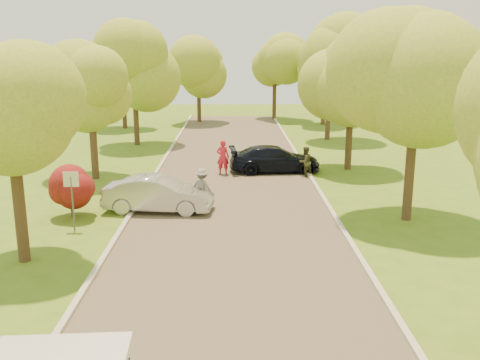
{
  "coord_description": "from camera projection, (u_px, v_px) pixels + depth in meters",
  "views": [
    {
      "loc": [
        0.04,
        -14.78,
        6.46
      ],
      "look_at": [
        0.33,
        6.26,
        1.3
      ],
      "focal_mm": 40.0,
      "sensor_mm": 36.0,
      "label": 1
    }
  ],
  "objects": [
    {
      "name": "silver_sedan",
      "position": [
        158.0,
        194.0,
        21.73
      ],
      "size": [
        4.56,
        2.0,
        1.46
      ],
      "primitive_type": "imported",
      "rotation": [
        0.0,
        0.0,
        1.46
      ],
      "color": "#B0AFB4",
      "rests_on": "ground"
    },
    {
      "name": "street_sign",
      "position": [
        72.0,
        188.0,
        19.32
      ],
      "size": [
        0.55,
        0.06,
        2.17
      ],
      "color": "#59595E",
      "rests_on": "ground"
    },
    {
      "name": "tree_bg_a",
      "position": [
        125.0,
        64.0,
        43.63
      ],
      "size": [
        5.12,
        5.0,
        7.72
      ],
      "color": "#382619",
      "rests_on": "ground"
    },
    {
      "name": "red_shrub",
      "position": [
        71.0,
        190.0,
        20.88
      ],
      "size": [
        1.7,
        1.7,
        1.95
      ],
      "color": "#382619",
      "rests_on": "ground"
    },
    {
      "name": "person_striped",
      "position": [
        223.0,
        157.0,
        28.12
      ],
      "size": [
        0.74,
        0.55,
        1.85
      ],
      "primitive_type": "imported",
      "rotation": [
        0.0,
        0.0,
        2.98
      ],
      "color": "red",
      "rests_on": "ground"
    },
    {
      "name": "tree_l_far",
      "position": [
        137.0,
        64.0,
        35.86
      ],
      "size": [
        4.92,
        4.8,
        7.79
      ],
      "color": "#382619",
      "rests_on": "ground"
    },
    {
      "name": "tree_bg_c",
      "position": [
        201.0,
        66.0,
        47.67
      ],
      "size": [
        4.92,
        4.8,
        7.33
      ],
      "color": "#382619",
      "rests_on": "ground"
    },
    {
      "name": "tree_r_midb",
      "position": [
        355.0,
        80.0,
        28.41
      ],
      "size": [
        4.51,
        4.4,
        7.01
      ],
      "color": "#382619",
      "rests_on": "ground"
    },
    {
      "name": "skateboarder",
      "position": [
        202.0,
        188.0,
        21.94
      ],
      "size": [
        1.2,
        0.97,
        1.63
      ],
      "primitive_type": "imported",
      "rotation": [
        0.0,
        0.0,
        2.74
      ],
      "color": "slate",
      "rests_on": "longboard"
    },
    {
      "name": "road",
      "position": [
        232.0,
        199.0,
        23.66
      ],
      "size": [
        8.0,
        60.0,
        0.01
      ],
      "primitive_type": "cube",
      "color": "#4C4438",
      "rests_on": "ground"
    },
    {
      "name": "ground",
      "position": [
        232.0,
        272.0,
        15.89
      ],
      "size": [
        100.0,
        100.0,
        0.0
      ],
      "primitive_type": "plane",
      "color": "#436919",
      "rests_on": "ground"
    },
    {
      "name": "tree_r_far",
      "position": [
        334.0,
        58.0,
        37.9
      ],
      "size": [
        5.33,
        5.2,
        8.34
      ],
      "color": "#382619",
      "rests_on": "ground"
    },
    {
      "name": "tree_l_midb",
      "position": [
        94.0,
        88.0,
        26.36
      ],
      "size": [
        4.3,
        4.2,
        6.62
      ],
      "color": "#382619",
      "rests_on": "ground"
    },
    {
      "name": "curb_left",
      "position": [
        140.0,
        198.0,
        23.59
      ],
      "size": [
        0.18,
        60.0,
        0.12
      ],
      "primitive_type": "cube",
      "color": "#B2AD9E",
      "rests_on": "ground"
    },
    {
      "name": "tree_r_mida",
      "position": [
        423.0,
        75.0,
        19.52
      ],
      "size": [
        5.13,
        5.0,
        7.95
      ],
      "color": "#382619",
      "rests_on": "ground"
    },
    {
      "name": "tree_bg_d",
      "position": [
        277.0,
        62.0,
        49.64
      ],
      "size": [
        5.12,
        5.0,
        7.72
      ],
      "color": "#382619",
      "rests_on": "ground"
    },
    {
      "name": "tree_bg_b",
      "position": [
        328.0,
        60.0,
        45.76
      ],
      "size": [
        5.12,
        5.0,
        7.95
      ],
      "color": "#382619",
      "rests_on": "ground"
    },
    {
      "name": "curb_right",
      "position": [
        323.0,
        197.0,
        23.7
      ],
      "size": [
        0.18,
        60.0,
        0.12
      ],
      "primitive_type": "cube",
      "color": "#B2AD9E",
      "rests_on": "ground"
    },
    {
      "name": "dark_sedan",
      "position": [
        275.0,
        159.0,
        28.78
      ],
      "size": [
        5.01,
        2.37,
        1.41
      ],
      "primitive_type": "imported",
      "rotation": [
        0.0,
        0.0,
        1.65
      ],
      "color": "black",
      "rests_on": "ground"
    },
    {
      "name": "person_olive",
      "position": [
        305.0,
        162.0,
        27.68
      ],
      "size": [
        0.97,
        0.93,
        1.58
      ],
      "primitive_type": "imported",
      "rotation": [
        0.0,
        0.0,
        3.77
      ],
      "color": "#363822",
      "rests_on": "ground"
    },
    {
      "name": "tree_l_mida",
      "position": [
        15.0,
        95.0,
        15.54
      ],
      "size": [
        4.71,
        4.6,
        7.39
      ],
      "color": "#382619",
      "rests_on": "ground"
    },
    {
      "name": "longboard",
      "position": [
        202.0,
        207.0,
        22.14
      ],
      "size": [
        0.54,
        0.86,
        0.1
      ],
      "rotation": [
        0.0,
        0.0,
        2.74
      ],
      "color": "black",
      "rests_on": "ground"
    }
  ]
}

